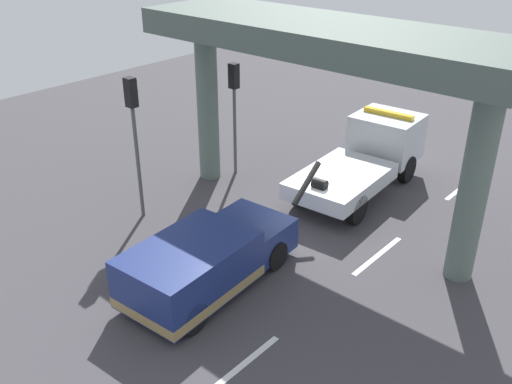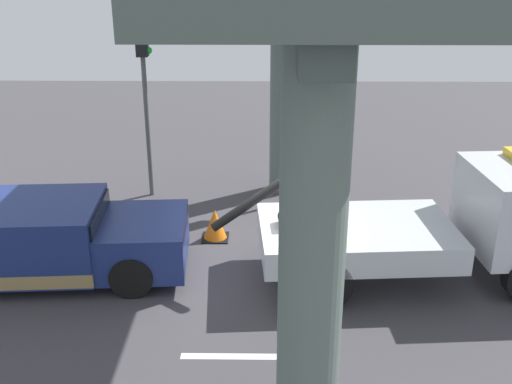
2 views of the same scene
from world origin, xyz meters
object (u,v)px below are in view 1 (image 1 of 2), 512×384
traffic_cone_orange (242,210)px  traffic_light_near (134,119)px  towed_van_green (205,263)px  traffic_light_far (235,95)px  tow_truck_white (368,155)px

traffic_cone_orange → traffic_light_near: bearing=125.5°
towed_van_green → traffic_light_far: (5.91, 4.41, 2.31)m
traffic_light_far → traffic_cone_orange: bearing=-133.6°
traffic_light_near → traffic_light_far: (4.50, -0.00, -0.29)m
traffic_cone_orange → tow_truck_white: bearing=-18.6°
tow_truck_white → traffic_light_far: bearing=118.1°
towed_van_green → traffic_cone_orange: (3.34, 1.71, -0.43)m
traffic_light_far → traffic_light_near: bearing=180.0°
towed_van_green → traffic_light_near: bearing=72.2°
towed_van_green → traffic_light_far: traffic_light_far is taller
towed_van_green → traffic_light_far: size_ratio=1.26×
traffic_light_near → traffic_cone_orange: traffic_light_near is taller
traffic_cone_orange → towed_van_green: bearing=-152.9°
tow_truck_white → traffic_light_far: size_ratio=1.73×
tow_truck_white → towed_van_green: (-8.24, -0.06, -0.42)m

